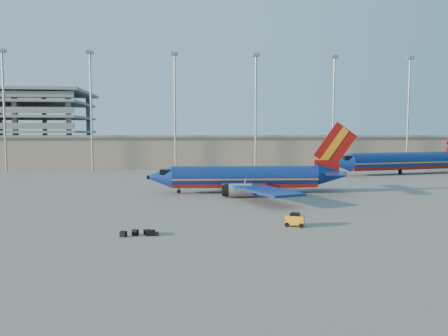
# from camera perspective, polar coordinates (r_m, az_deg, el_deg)

# --- Properties ---
(ground) EXTENTS (220.00, 220.00, 0.00)m
(ground) POSITION_cam_1_polar(r_m,az_deg,el_deg) (63.00, -2.12, -3.89)
(ground) COLOR slate
(ground) RESTS_ON ground
(terminal_building) EXTENTS (122.00, 16.00, 8.50)m
(terminal_building) POSITION_cam_1_polar(r_m,az_deg,el_deg) (121.08, 0.81, 2.32)
(terminal_building) COLOR gray
(terminal_building) RESTS_ON ground
(light_mast_row) EXTENTS (101.60, 1.60, 28.65)m
(light_mast_row) POSITION_cam_1_polar(r_m,az_deg,el_deg) (108.83, -1.08, 9.02)
(light_mast_row) COLOR gray
(light_mast_row) RESTS_ON ground
(aircraft_main) EXTENTS (32.54, 31.26, 11.01)m
(aircraft_main) POSITION_cam_1_polar(r_m,az_deg,el_deg) (67.65, 3.38, -1.28)
(aircraft_main) COLOR navy
(aircraft_main) RESTS_ON ground
(aircraft_second) EXTENTS (37.78, 16.02, 12.92)m
(aircraft_second) POSITION_cam_1_polar(r_m,az_deg,el_deg) (105.82, 22.47, 0.88)
(aircraft_second) COLOR navy
(aircraft_second) RESTS_ON ground
(baggage_tug) EXTENTS (2.16, 1.77, 1.34)m
(baggage_tug) POSITION_cam_1_polar(r_m,az_deg,el_deg) (44.59, 9.23, -6.65)
(baggage_tug) COLOR orange
(baggage_tug) RESTS_ON ground
(luggage_pile) EXTENTS (3.49, 1.41, 0.54)m
(luggage_pile) POSITION_cam_1_polar(r_m,az_deg,el_deg) (41.07, -10.54, -8.32)
(luggage_pile) COLOR black
(luggage_pile) RESTS_ON ground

